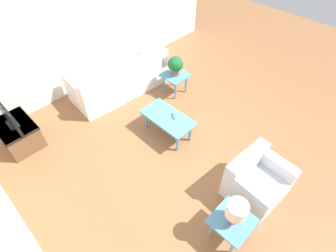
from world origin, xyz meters
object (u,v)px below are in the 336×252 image
armchair (256,181)px  side_table_lamp (232,223)px  coffee_table (168,119)px  potted_plant (176,65)px  table_lamp (237,211)px  side_table_plant (175,77)px  tv_stand_chest (18,133)px  sofa (121,80)px  television (7,115)px

armchair → side_table_lamp: size_ratio=1.73×
coffee_table → potted_plant: 1.39m
side_table_lamp → table_lamp: table_lamp is taller
table_lamp → side_table_plant: bearing=-33.2°
coffee_table → side_table_plant: bearing=-52.3°
tv_stand_chest → table_lamp: table_lamp is taller
sofa → side_table_lamp: size_ratio=4.24×
potted_plant → table_lamp: 3.44m
side_table_lamp → sofa: bearing=-15.1°
sofa → tv_stand_chest: 2.36m
side_table_lamp → television: (3.88, 1.34, 0.34)m
coffee_table → tv_stand_chest: size_ratio=1.26×
side_table_lamp → tv_stand_chest: 4.10m
sofa → potted_plant: (-0.90, -0.87, 0.43)m
table_lamp → coffee_table: bearing=-21.7°
potted_plant → coffee_table: bearing=127.7°
potted_plant → table_lamp: size_ratio=1.07×
side_table_lamp → tv_stand_chest: size_ratio=0.64×
tv_stand_chest → table_lamp: 4.13m
armchair → potted_plant: bearing=73.4°
television → coffee_table: bearing=-130.1°
coffee_table → potted_plant: potted_plant is taller
sofa → television: television is taller
television → potted_plant: size_ratio=2.00×
potted_plant → side_table_lamp: bearing=146.8°
coffee_table → television: (1.82, 2.16, 0.34)m
sofa → coffee_table: bearing=87.4°
side_table_plant → side_table_lamp: size_ratio=1.00×
coffee_table → tv_stand_chest: tv_stand_chest is taller
side_table_lamp → tv_stand_chest: (3.88, 1.34, -0.14)m
side_table_lamp → tv_stand_chest: tv_stand_chest is taller
side_table_plant → tv_stand_chest: bearing=72.8°
armchair → potted_plant: (2.74, -1.02, 0.43)m
side_table_lamp → table_lamp: (0.00, -0.00, 0.35)m
side_table_plant → tv_stand_chest: tv_stand_chest is taller
armchair → table_lamp: (-0.14, 0.87, 0.45)m
coffee_table → side_table_plant: size_ratio=1.96×
armchair → potted_plant: potted_plant is taller
television → sofa: bearing=-92.3°
sofa → side_table_plant: (-0.90, -0.87, 0.10)m
coffee_table → television: bearing=49.9°
television → table_lamp: 4.10m
side_table_lamp → television: size_ratio=0.60×
side_table_lamp → potted_plant: (2.88, -1.89, 0.33)m
television → potted_plant: television is taller
sofa → side_table_lamp: 3.92m
tv_stand_chest → potted_plant: 3.41m
armchair → potted_plant: 2.95m
side_table_plant → potted_plant: 0.33m
sofa → table_lamp: 3.94m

